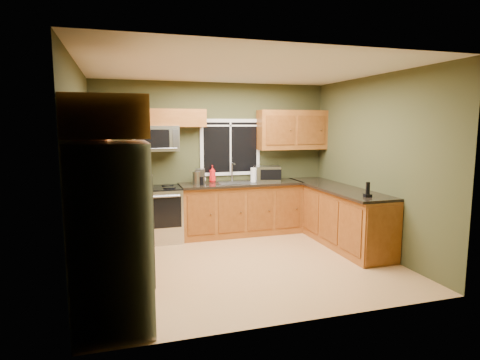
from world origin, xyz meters
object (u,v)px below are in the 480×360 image
soap_bottle_a (212,174)px  cordless_phone (368,192)px  refrigerator (112,236)px  kettle (197,177)px  coffee_maker (200,177)px  range (158,214)px  toaster_oven (268,174)px  soap_bottle_c (202,178)px  paper_towel_roll (254,175)px  microwave (155,138)px

soap_bottle_a → cordless_phone: bearing=-49.5°
refrigerator → cordless_phone: (3.46, 0.90, 0.10)m
refrigerator → kettle: refrigerator is taller
refrigerator → coffee_maker: refrigerator is taller
coffee_maker → soap_bottle_a: size_ratio=0.89×
range → soap_bottle_a: bearing=12.2°
toaster_oven → kettle: 1.31m
refrigerator → range: size_ratio=1.92×
soap_bottle_c → cordless_phone: (1.97, -2.08, -0.02)m
paper_towel_roll → soap_bottle_c: bearing=168.7°
paper_towel_roll → soap_bottle_c: paper_towel_roll is taller
refrigerator → range: (0.69, 2.77, -0.43)m
coffee_maker → cordless_phone: coffee_maker is taller
toaster_oven → kettle: (-1.31, -0.06, -0.01)m
refrigerator → soap_bottle_a: (1.68, 2.98, 0.19)m
refrigerator → cordless_phone: 3.57m
cordless_phone → coffee_maker: bearing=137.4°
kettle → cordless_phone: size_ratio=1.31×
toaster_oven → microwave: bearing=177.2°
refrigerator → toaster_oven: bearing=46.5°
microwave → cordless_phone: bearing=-36.0°
range → microwave: 1.27m
refrigerator → toaster_oven: size_ratio=3.60×
toaster_oven → coffee_maker: 1.24m
coffee_maker → kettle: kettle is taller
toaster_oven → paper_towel_roll: size_ratio=1.79×
microwave → toaster_oven: (1.97, -0.10, -0.65)m
paper_towel_roll → soap_bottle_a: bearing=165.1°
range → microwave: bearing=90.0°
kettle → soap_bottle_c: kettle is taller
soap_bottle_a → cordless_phone: size_ratio=1.40×
paper_towel_roll → cordless_phone: (1.07, -1.90, -0.06)m
refrigerator → soap_bottle_c: size_ratio=10.74×
microwave → soap_bottle_a: (0.99, 0.08, -0.64)m
toaster_oven → soap_bottle_a: soap_bottle_a is taller
microwave → soap_bottle_a: size_ratio=2.54×
range → coffee_maker: coffee_maker is taller
microwave → soap_bottle_c: microwave is taller
kettle → soap_bottle_c: size_ratio=1.66×
coffee_maker → soap_bottle_a: 0.33m
range → kettle: kettle is taller
soap_bottle_c → range: bearing=-165.7°
refrigerator → microwave: size_ratio=2.37×
paper_towel_roll → soap_bottle_c: 0.92m
coffee_maker → soap_bottle_c: coffee_maker is taller
toaster_oven → cordless_phone: toaster_oven is taller
coffee_maker → paper_towel_roll: paper_towel_roll is taller
refrigerator → cordless_phone: size_ratio=8.43×
soap_bottle_a → range: bearing=-167.8°
kettle → range: bearing=178.1°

